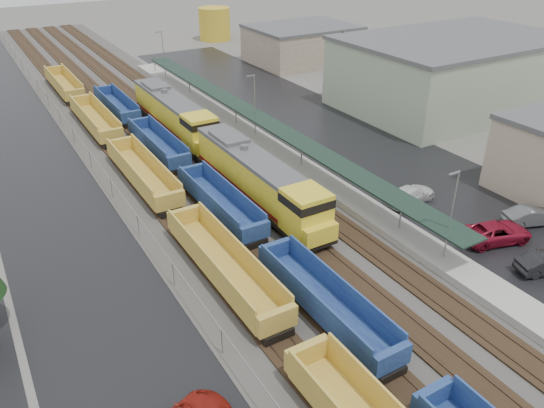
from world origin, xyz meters
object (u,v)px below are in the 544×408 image
(parked_car_east_c, at_px, (410,195))
(parked_car_east_e, at_px, (531,216))
(locomotive_lead, at_px, (260,180))
(locomotive_trail, at_px, (175,115))
(storage_tank, at_px, (215,24))
(well_string_blue, at_px, (265,245))
(well_string_yellow, at_px, (177,213))
(parked_car_east_b, at_px, (496,233))

(parked_car_east_c, relative_size, parked_car_east_e, 1.16)
(parked_car_east_e, bearing_deg, locomotive_lead, 70.77)
(locomotive_lead, xyz_separation_m, locomotive_trail, (0.00, 21.00, 0.00))
(locomotive_trail, height_order, storage_tank, storage_tank)
(locomotive_lead, relative_size, well_string_blue, 0.23)
(locomotive_trail, xyz_separation_m, well_string_blue, (-4.00, -28.83, -1.39))
(locomotive_lead, relative_size, locomotive_trail, 1.00)
(locomotive_trail, bearing_deg, well_string_blue, -97.90)
(locomotive_trail, xyz_separation_m, parked_car_east_e, (18.64, -36.19, -1.76))
(well_string_yellow, xyz_separation_m, parked_car_east_b, (21.71, -15.89, -0.42))
(locomotive_trail, height_order, parked_car_east_b, locomotive_trail)
(storage_tank, relative_size, parked_car_east_c, 1.19)
(locomotive_trail, xyz_separation_m, well_string_yellow, (-8.00, -20.58, -1.32))
(parked_car_east_b, xyz_separation_m, parked_car_east_c, (-1.35, 8.64, -0.00))
(locomotive_trail, bearing_deg, well_string_yellow, -111.24)
(well_string_blue, distance_m, parked_car_east_e, 23.81)
(parked_car_east_b, bearing_deg, locomotive_trail, 36.20)
(locomotive_trail, bearing_deg, storage_tank, 59.90)
(locomotive_trail, relative_size, parked_car_east_c, 3.80)
(locomotive_lead, height_order, locomotive_trail, same)
(locomotive_lead, bearing_deg, storage_tank, 67.85)
(locomotive_trail, relative_size, well_string_blue, 0.23)
(storage_tank, xyz_separation_m, parked_car_east_e, (-10.06, -85.69, -2.55))
(locomotive_trail, xyz_separation_m, parked_car_east_b, (13.71, -36.47, -1.74))
(locomotive_trail, bearing_deg, locomotive_lead, -90.00)
(parked_car_east_b, bearing_deg, parked_car_east_e, -71.22)
(well_string_blue, height_order, parked_car_east_b, well_string_blue)
(locomotive_lead, bearing_deg, parked_car_east_e, -39.19)
(locomotive_lead, distance_m, storage_tank, 76.12)
(locomotive_lead, height_order, well_string_blue, locomotive_lead)
(parked_car_east_b, bearing_deg, well_string_blue, 82.26)
(locomotive_trail, bearing_deg, parked_car_east_b, -69.39)
(locomotive_lead, xyz_separation_m, storage_tank, (28.69, 70.50, 0.79))
(locomotive_lead, height_order, well_string_yellow, locomotive_lead)
(locomotive_lead, bearing_deg, well_string_blue, -117.07)
(well_string_blue, height_order, storage_tank, storage_tank)
(well_string_blue, relative_size, parked_car_east_e, 19.35)
(well_string_blue, relative_size, parked_car_east_b, 15.94)
(well_string_yellow, distance_m, storage_tank, 79.13)
(parked_car_east_c, height_order, parked_car_east_e, parked_car_east_c)
(parked_car_east_b, height_order, parked_car_east_e, parked_car_east_b)
(well_string_yellow, relative_size, parked_car_east_b, 18.22)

